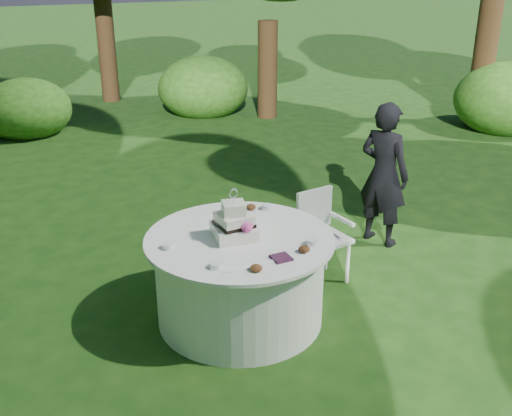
{
  "coord_description": "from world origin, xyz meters",
  "views": [
    {
      "loc": [
        -1.8,
        -4.03,
        2.87
      ],
      "look_at": [
        0.15,
        0.0,
        1.0
      ],
      "focal_mm": 42.0,
      "sensor_mm": 36.0,
      "label": 1
    }
  ],
  "objects_px": {
    "guest": "(384,174)",
    "napkins": "(281,258)",
    "chair": "(320,229)",
    "cake": "(234,225)",
    "table": "(240,278)"
  },
  "relations": [
    {
      "from": "napkins",
      "to": "guest",
      "type": "distance_m",
      "value": 2.23
    },
    {
      "from": "table",
      "to": "napkins",
      "type": "bearing_deg",
      "value": -75.56
    },
    {
      "from": "napkins",
      "to": "chair",
      "type": "xyz_separation_m",
      "value": [
        0.86,
        0.81,
        -0.26
      ]
    },
    {
      "from": "cake",
      "to": "napkins",
      "type": "bearing_deg",
      "value": -71.91
    },
    {
      "from": "napkins",
      "to": "chair",
      "type": "bearing_deg",
      "value": 43.49
    },
    {
      "from": "napkins",
      "to": "cake",
      "type": "xyz_separation_m",
      "value": [
        -0.16,
        0.5,
        0.1
      ]
    },
    {
      "from": "cake",
      "to": "chair",
      "type": "height_order",
      "value": "cake"
    },
    {
      "from": "guest",
      "to": "napkins",
      "type": "bearing_deg",
      "value": 101.65
    },
    {
      "from": "cake",
      "to": "chair",
      "type": "xyz_separation_m",
      "value": [
        1.02,
        0.31,
        -0.37
      ]
    },
    {
      "from": "guest",
      "to": "chair",
      "type": "bearing_deg",
      "value": 90.41
    },
    {
      "from": "napkins",
      "to": "cake",
      "type": "bearing_deg",
      "value": 108.09
    },
    {
      "from": "cake",
      "to": "guest",
      "type": "bearing_deg",
      "value": 19.39
    },
    {
      "from": "guest",
      "to": "chair",
      "type": "xyz_separation_m",
      "value": [
        -1.02,
        -0.41,
        -0.26
      ]
    },
    {
      "from": "napkins",
      "to": "table",
      "type": "distance_m",
      "value": 0.64
    },
    {
      "from": "table",
      "to": "chair",
      "type": "height_order",
      "value": "chair"
    }
  ]
}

